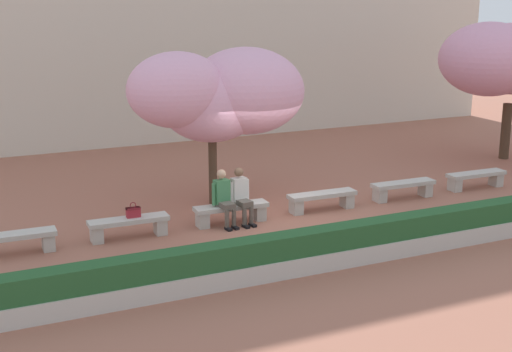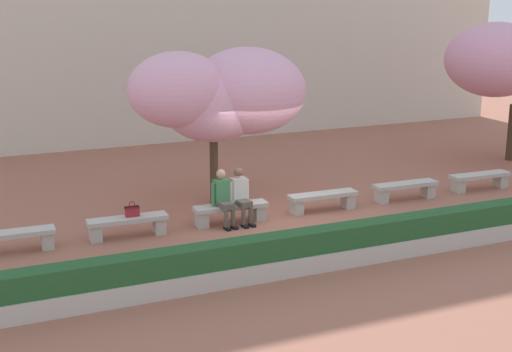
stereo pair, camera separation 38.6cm
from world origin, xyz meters
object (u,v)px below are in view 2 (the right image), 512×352
at_px(stone_bench_near_east, 323,199).
at_px(stone_bench_far_east, 480,179).
at_px(stone_bench_east_end, 405,188).
at_px(stone_bench_center, 231,211).
at_px(stone_bench_near_west, 128,224).
at_px(person_seated_right, 240,193).
at_px(handbag, 132,211).
at_px(cherry_tree_main, 222,94).
at_px(person_seated_left, 223,196).
at_px(stone_bench_west_end, 11,239).

height_order(stone_bench_near_east, stone_bench_far_east, same).
height_order(stone_bench_near_east, stone_bench_east_end, same).
xyz_separation_m(stone_bench_center, stone_bench_near_east, (2.40, 0.00, 0.00)).
bearing_deg(stone_bench_near_west, person_seated_right, -1.16).
xyz_separation_m(stone_bench_near_west, handbag, (0.12, 0.02, 0.28)).
bearing_deg(stone_bench_near_east, stone_bench_east_end, 0.00).
height_order(stone_bench_far_east, person_seated_right, person_seated_right).
bearing_deg(cherry_tree_main, stone_bench_far_east, -13.96).
bearing_deg(person_seated_left, stone_bench_far_east, 0.41).
height_order(stone_bench_near_west, stone_bench_near_east, same).
xyz_separation_m(stone_bench_near_west, stone_bench_east_end, (7.19, 0.00, 0.00)).
bearing_deg(person_seated_right, stone_bench_near_east, 1.40).
bearing_deg(person_seated_left, stone_bench_center, 14.53).
bearing_deg(stone_bench_near_west, stone_bench_west_end, 180.00).
bearing_deg(stone_bench_west_end, cherry_tree_main, 17.72).
relative_size(stone_bench_west_end, stone_bench_far_east, 1.00).
bearing_deg(person_seated_right, person_seated_left, -179.99).
distance_m(stone_bench_far_east, handbag, 9.47).
xyz_separation_m(stone_bench_near_west, stone_bench_near_east, (4.79, 0.00, 0.00)).
bearing_deg(stone_bench_east_end, handbag, 179.85).
bearing_deg(stone_bench_far_east, cherry_tree_main, 166.04).
relative_size(stone_bench_far_east, person_seated_left, 1.35).
bearing_deg(stone_bench_east_end, person_seated_left, -179.39).
height_order(stone_bench_near_west, person_seated_right, person_seated_right).
relative_size(stone_bench_near_west, person_seated_right, 1.35).
distance_m(stone_bench_far_east, person_seated_left, 7.40).
height_order(stone_bench_west_end, person_seated_right, person_seated_right).
bearing_deg(stone_bench_near_west, stone_bench_east_end, 0.00).
height_order(stone_bench_west_end, person_seated_left, person_seated_left).
bearing_deg(stone_bench_west_end, person_seated_left, -0.66).
bearing_deg(cherry_tree_main, handbag, -148.77).
bearing_deg(cherry_tree_main, stone_bench_west_end, -162.28).
height_order(stone_bench_east_end, cherry_tree_main, cherry_tree_main).
height_order(stone_bench_far_east, person_seated_left, person_seated_left).
relative_size(stone_bench_center, stone_bench_near_east, 1.00).
xyz_separation_m(person_seated_right, cherry_tree_main, (0.23, 1.73, 2.05)).
xyz_separation_m(stone_bench_east_end, stone_bench_far_east, (2.40, 0.00, 0.00)).
xyz_separation_m(stone_bench_west_end, cherry_tree_main, (5.24, 1.67, 2.45)).
distance_m(stone_bench_near_west, stone_bench_far_east, 9.58).
bearing_deg(stone_bench_east_end, cherry_tree_main, 158.91).
relative_size(stone_bench_west_end, stone_bench_near_east, 1.00).
height_order(stone_bench_east_end, person_seated_left, person_seated_left).
xyz_separation_m(stone_bench_west_end, stone_bench_near_east, (7.19, 0.00, 0.00)).
bearing_deg(stone_bench_east_end, stone_bench_near_west, 180.00).
distance_m(stone_bench_center, stone_bench_east_end, 4.79).
relative_size(stone_bench_near_east, cherry_tree_main, 0.39).
distance_m(stone_bench_east_end, stone_bench_far_east, 2.40).
bearing_deg(stone_bench_west_end, person_seated_right, -0.61).
distance_m(stone_bench_near_east, handbag, 4.69).
relative_size(stone_bench_near_east, person_seated_right, 1.35).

